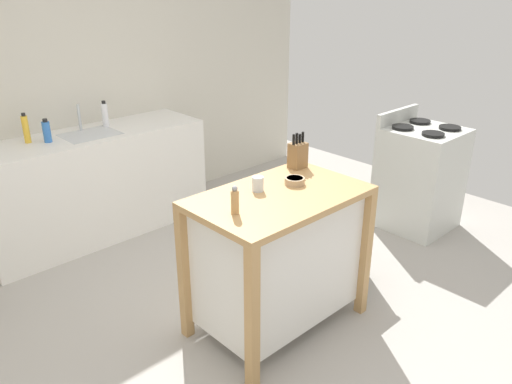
% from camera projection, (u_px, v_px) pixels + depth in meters
% --- Properties ---
extents(ground_plane, '(6.32, 6.32, 0.00)m').
position_uv_depth(ground_plane, '(249.00, 329.00, 3.24)').
color(ground_plane, '#ADA8A0').
rests_on(ground_plane, ground).
extents(wall_back, '(5.32, 0.10, 2.60)m').
position_uv_depth(wall_back, '(68.00, 79.00, 4.25)').
color(wall_back, beige).
rests_on(wall_back, ground).
extents(kitchen_island, '(1.05, 0.66, 0.91)m').
position_uv_depth(kitchen_island, '(278.00, 254.00, 3.11)').
color(kitchen_island, tan).
rests_on(kitchen_island, ground).
extents(knife_block, '(0.11, 0.09, 0.24)m').
position_uv_depth(knife_block, '(298.00, 155.00, 3.33)').
color(knife_block, olive).
rests_on(knife_block, kitchen_island).
extents(bowl_ceramic_small, '(0.12, 0.12, 0.04)m').
position_uv_depth(bowl_ceramic_small, '(295.00, 181.00, 3.09)').
color(bowl_ceramic_small, tan).
rests_on(bowl_ceramic_small, kitchen_island).
extents(drinking_cup, '(0.07, 0.07, 0.09)m').
position_uv_depth(drinking_cup, '(258.00, 184.00, 2.98)').
color(drinking_cup, silver).
rests_on(drinking_cup, kitchen_island).
extents(pepper_grinder, '(0.04, 0.04, 0.16)m').
position_uv_depth(pepper_grinder, '(235.00, 201.00, 2.68)').
color(pepper_grinder, tan).
rests_on(pepper_grinder, kitchen_island).
extents(trash_bin, '(0.36, 0.28, 0.63)m').
position_uv_depth(trash_bin, '(341.00, 236.00, 3.74)').
color(trash_bin, slate).
rests_on(trash_bin, ground).
extents(sink_counter, '(1.90, 0.60, 0.90)m').
position_uv_depth(sink_counter, '(96.00, 184.00, 4.32)').
color(sink_counter, white).
rests_on(sink_counter, ground).
extents(sink_faucet, '(0.02, 0.02, 0.22)m').
position_uv_depth(sink_faucet, '(79.00, 117.00, 4.19)').
color(sink_faucet, '#B7BCC1').
rests_on(sink_faucet, sink_counter).
extents(bottle_hand_soap, '(0.05, 0.05, 0.22)m').
position_uv_depth(bottle_hand_soap, '(105.00, 114.00, 4.31)').
color(bottle_hand_soap, white).
rests_on(bottle_hand_soap, sink_counter).
extents(bottle_spray_cleaner, '(0.06, 0.06, 0.19)m').
position_uv_depth(bottle_spray_cleaner, '(47.00, 131.00, 3.90)').
color(bottle_spray_cleaner, blue).
rests_on(bottle_spray_cleaner, sink_counter).
extents(bottle_dish_soap, '(0.05, 0.05, 0.23)m').
position_uv_depth(bottle_dish_soap, '(26.00, 129.00, 3.87)').
color(bottle_dish_soap, yellow).
rests_on(bottle_dish_soap, sink_counter).
extents(stove, '(0.60, 0.60, 1.02)m').
position_uv_depth(stove, '(419.00, 177.00, 4.45)').
color(stove, silver).
rests_on(stove, ground).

